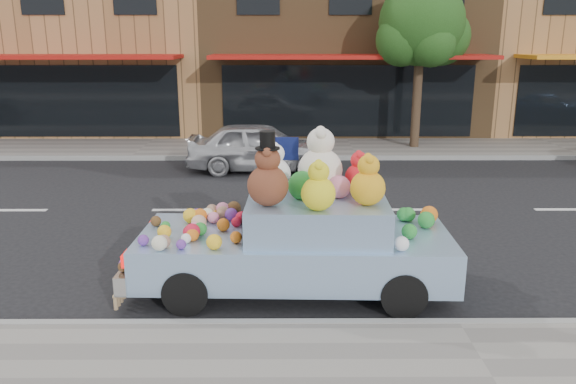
{
  "coord_description": "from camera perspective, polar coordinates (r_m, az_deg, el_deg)",
  "views": [
    {
      "loc": [
        -2.12,
        -11.19,
        3.46
      ],
      "look_at": [
        -2.08,
        -3.12,
        1.25
      ],
      "focal_mm": 35.0,
      "sensor_mm": 36.0,
      "label": 1
    }
  ],
  "objects": [
    {
      "name": "storefront_left",
      "position": [
        24.47,
        -19.74,
        14.91
      ],
      "size": [
        10.0,
        9.8,
        7.3
      ],
      "color": "#A17143",
      "rests_on": "ground"
    },
    {
      "name": "far_kerb",
      "position": [
        16.68,
        7.06,
        3.48
      ],
      "size": [
        60.0,
        0.12,
        0.13
      ],
      "primitive_type": "cube",
      "color": "gray",
      "rests_on": "ground"
    },
    {
      "name": "car_silver",
      "position": [
        15.08,
        -2.84,
        4.62
      ],
      "size": [
        3.88,
        1.57,
        1.32
      ],
      "primitive_type": "imported",
      "rotation": [
        0.0,
        0.0,
        1.57
      ],
      "color": "silver",
      "rests_on": "ground"
    },
    {
      "name": "storefront_mid",
      "position": [
        23.26,
        5.16,
        15.74
      ],
      "size": [
        10.0,
        9.8,
        7.3
      ],
      "color": "brown",
      "rests_on": "ground"
    },
    {
      "name": "art_car",
      "position": [
        7.85,
        0.97,
        -4.36
      ],
      "size": [
        4.53,
        1.89,
        2.33
      ],
      "rotation": [
        0.0,
        0.0,
        -0.03
      ],
      "color": "black",
      "rests_on": "ground"
    },
    {
      "name": "near_kerb",
      "position": [
        7.37,
        16.9,
        -12.83
      ],
      "size": [
        60.0,
        0.12,
        0.13
      ],
      "primitive_type": "cube",
      "color": "gray",
      "rests_on": "ground"
    },
    {
      "name": "far_sidewalk",
      "position": [
        18.14,
        6.47,
        4.44
      ],
      "size": [
        60.0,
        3.0,
        0.12
      ],
      "primitive_type": "cube",
      "color": "gray",
      "rests_on": "ground"
    },
    {
      "name": "street_tree",
      "position": [
        18.22,
        13.4,
        15.68
      ],
      "size": [
        3.0,
        2.7,
        5.22
      ],
      "color": "#38281C",
      "rests_on": "ground"
    },
    {
      "name": "ground",
      "position": [
        11.9,
        10.01,
        -1.81
      ],
      "size": [
        120.0,
        120.0,
        0.0
      ],
      "primitive_type": "plane",
      "color": "black",
      "rests_on": "ground"
    }
  ]
}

